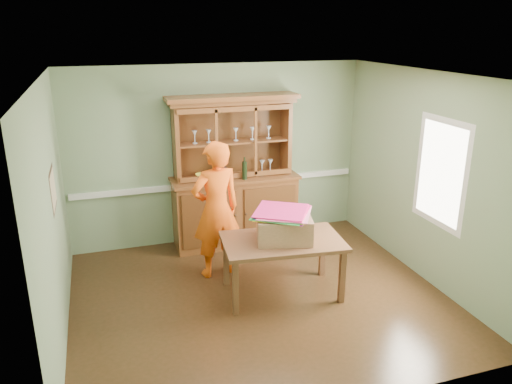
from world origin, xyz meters
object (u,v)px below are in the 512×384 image
object	(u,v)px
china_hutch	(234,193)
cardboard_box	(284,228)
dining_table	(283,246)
person	(216,210)

from	to	relation	value
china_hutch	cardboard_box	xyz separation A→B (m)	(0.15, -1.71, 0.09)
china_hutch	cardboard_box	size ratio (longest dim) A/B	3.50
dining_table	cardboard_box	size ratio (longest dim) A/B	2.38
cardboard_box	person	world-z (taller)	person
china_hutch	cardboard_box	distance (m)	1.71
china_hutch	person	xyz separation A→B (m)	(-0.51, -0.95, 0.13)
dining_table	cardboard_box	world-z (taller)	cardboard_box
dining_table	cardboard_box	xyz separation A→B (m)	(0.01, 0.00, 0.24)
dining_table	person	distance (m)	1.04
china_hutch	person	distance (m)	1.09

